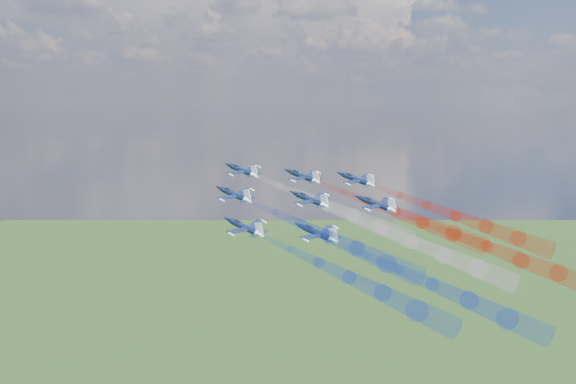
# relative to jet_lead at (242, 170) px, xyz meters

# --- Properties ---
(jet_lead) EXTENTS (15.69, 15.05, 7.19)m
(jet_lead) POSITION_rel_jet_lead_xyz_m (0.00, 0.00, 0.00)
(jet_lead) COLOR black
(trail_lead) EXTENTS (38.45, 27.41, 14.04)m
(trail_lead) POSITION_rel_jet_lead_xyz_m (22.26, -14.41, -5.94)
(trail_lead) COLOR white
(jet_inner_left) EXTENTS (15.69, 15.05, 7.19)m
(jet_inner_left) POSITION_rel_jet_lead_xyz_m (1.40, -15.13, -3.87)
(jet_inner_left) COLOR black
(trail_inner_left) EXTENTS (38.45, 27.41, 14.04)m
(trail_inner_left) POSITION_rel_jet_lead_xyz_m (23.66, -29.54, -9.81)
(trail_inner_left) COLOR blue
(jet_inner_right) EXTENTS (15.69, 15.05, 7.19)m
(jet_inner_right) POSITION_rel_jet_lead_xyz_m (14.85, 1.45, -1.36)
(jet_inner_right) COLOR black
(trail_inner_right) EXTENTS (38.45, 27.41, 14.04)m
(trail_inner_right) POSITION_rel_jet_lead_xyz_m (37.11, -12.96, -7.30)
(trail_inner_right) COLOR red
(jet_outer_left) EXTENTS (15.69, 15.05, 7.19)m
(jet_outer_left) POSITION_rel_jet_lead_xyz_m (6.57, -28.64, -8.68)
(jet_outer_left) COLOR black
(trail_outer_left) EXTENTS (38.45, 27.41, 14.04)m
(trail_outer_left) POSITION_rel_jet_lead_xyz_m (28.83, -43.05, -14.63)
(trail_outer_left) COLOR blue
(jet_center_third) EXTENTS (15.69, 15.05, 7.19)m
(jet_center_third) POSITION_rel_jet_lead_xyz_m (18.26, -13.11, -4.94)
(jet_center_third) COLOR black
(trail_center_third) EXTENTS (38.45, 27.41, 14.04)m
(trail_center_third) POSITION_rel_jet_lead_xyz_m (40.52, -27.52, -10.88)
(trail_center_third) COLOR white
(jet_outer_right) EXTENTS (15.69, 15.05, 7.19)m
(jet_outer_right) POSITION_rel_jet_lead_xyz_m (27.94, 1.88, -1.99)
(jet_outer_right) COLOR black
(trail_outer_right) EXTENTS (38.45, 27.41, 14.04)m
(trail_outer_right) POSITION_rel_jet_lead_xyz_m (50.20, -12.53, -7.93)
(trail_outer_right) COLOR red
(jet_rear_left) EXTENTS (15.69, 15.05, 7.19)m
(jet_rear_left) POSITION_rel_jet_lead_xyz_m (21.38, -27.39, -9.73)
(jet_rear_left) COLOR black
(trail_rear_left) EXTENTS (38.45, 27.41, 14.04)m
(trail_rear_left) POSITION_rel_jet_lead_xyz_m (43.64, -41.79, -15.67)
(trail_rear_left) COLOR blue
(jet_rear_right) EXTENTS (15.69, 15.05, 7.19)m
(jet_rear_right) POSITION_rel_jet_lead_xyz_m (32.96, -11.23, -5.91)
(jet_rear_right) COLOR black
(trail_rear_right) EXTENTS (38.45, 27.41, 14.04)m
(trail_rear_right) POSITION_rel_jet_lead_xyz_m (55.22, -25.64, -11.86)
(trail_rear_right) COLOR red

